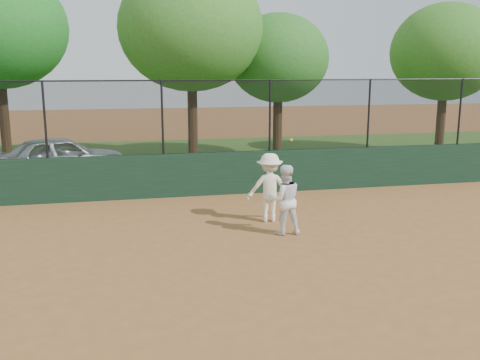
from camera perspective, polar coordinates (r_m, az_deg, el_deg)
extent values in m
plane|color=#985E31|center=(9.32, -1.91, -10.20)|extent=(80.00, 80.00, 0.00)
cube|color=#16311F|center=(14.87, -6.18, 0.53)|extent=(26.00, 0.20, 1.20)
cube|color=#2E551A|center=(20.85, -7.99, 2.07)|extent=(36.00, 12.00, 0.01)
imported|color=#B3B8BD|center=(18.34, -18.48, 2.40)|extent=(4.33, 2.77, 1.37)
imported|color=white|center=(11.42, 4.75, -2.10)|extent=(0.74, 0.58, 1.51)
imported|color=white|center=(12.33, 3.16, -0.82)|extent=(1.11, 0.75, 1.60)
sphere|color=gold|center=(12.01, 5.49, 4.29)|extent=(0.06, 0.06, 0.06)
cube|color=black|center=(14.64, -6.32, 6.68)|extent=(26.00, 0.02, 2.00)
cylinder|color=black|center=(14.59, -6.41, 10.52)|extent=(26.00, 0.04, 0.04)
cylinder|color=black|center=(14.69, -20.10, 6.06)|extent=(0.06, 0.06, 2.00)
cylinder|color=black|center=(14.60, -8.28, 6.62)|extent=(0.06, 0.06, 2.00)
cylinder|color=black|center=(15.12, 3.21, 6.90)|extent=(0.06, 0.06, 2.00)
cylinder|color=black|center=(16.18, 13.57, 6.91)|extent=(0.06, 0.06, 2.00)
cylinder|color=black|center=(17.70, 22.40, 6.75)|extent=(0.06, 0.06, 2.00)
cylinder|color=#3D2815|center=(21.99, -23.80, 5.57)|extent=(0.36, 0.36, 2.96)
cylinder|color=#402917|center=(19.85, -5.06, 5.86)|extent=(0.36, 0.36, 2.90)
ellipsoid|color=#366D22|center=(19.80, -5.25, 15.83)|extent=(5.17, 4.70, 4.46)
cylinder|color=#432A16|center=(21.25, 4.01, 5.54)|extent=(0.36, 0.36, 2.36)
ellipsoid|color=#29611F|center=(21.13, 4.12, 12.84)|extent=(3.93, 3.57, 3.39)
cylinder|color=#452C18|center=(23.11, 20.58, 5.41)|extent=(0.36, 0.36, 2.42)
ellipsoid|color=#30641C|center=(23.01, 21.12, 12.61)|extent=(4.39, 3.99, 3.79)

